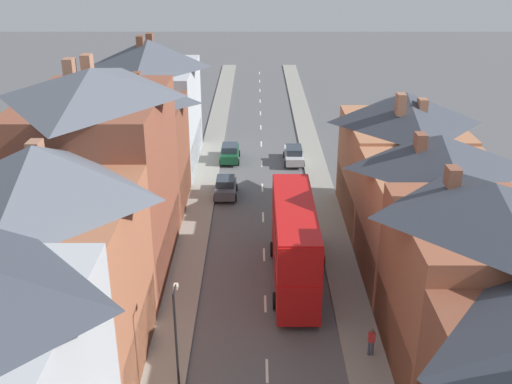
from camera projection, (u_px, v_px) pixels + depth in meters
The scene contains 12 objects.
pavement_left at pixel (205, 178), 54.04m from camera, with size 2.20×104.00×0.14m, color gray.
pavement_right at pixel (318, 178), 54.06m from camera, with size 2.20×104.00×0.14m, color gray.
centre_line_dashes at pixel (261, 188), 52.24m from camera, with size 0.14×97.80×0.01m.
terrace_row_left at pixel (85, 211), 33.84m from camera, with size 8.00×59.91×13.60m.
terrace_row_right at pixel (493, 301), 26.99m from camera, with size 8.00×47.04×10.94m.
double_decker_bus_lead at pixel (293, 242), 36.93m from camera, with size 2.74×10.80×5.30m.
car_near_blue at pixel (225, 187), 50.19m from camera, with size 1.90×3.82×1.71m.
car_near_silver at pixel (293, 154), 57.76m from camera, with size 1.90×4.44×1.64m.
car_parked_left_a at pixel (308, 244), 40.91m from camera, with size 1.90×4.23×1.64m.
car_parked_right_a at pixel (229, 153), 58.16m from camera, with size 1.90×4.10×1.70m.
pedestrian_mid_left at pixel (371, 340), 30.76m from camera, with size 0.36×0.22×1.61m.
street_lamp at pixel (175, 334), 27.66m from camera, with size 0.20×1.12×5.50m.
Camera 1 is at (-0.55, -12.21, 20.12)m, focal length 42.00 mm.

